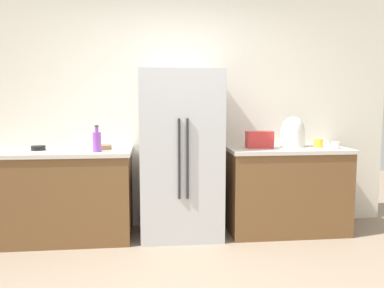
{
  "coord_description": "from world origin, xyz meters",
  "views": [
    {
      "loc": [
        -0.32,
        -2.41,
        1.4
      ],
      "look_at": [
        -0.0,
        0.46,
        1.09
      ],
      "focal_mm": 35.46,
      "sensor_mm": 36.0,
      "label": 1
    }
  ],
  "objects": [
    {
      "name": "rice_cooker",
      "position": [
        1.23,
        1.59,
        1.08
      ],
      "size": [
        0.26,
        0.26,
        0.33
      ],
      "color": "silver",
      "rests_on": "counter_right"
    },
    {
      "name": "bottle_a",
      "position": [
        -0.84,
        1.37,
        1.03
      ],
      "size": [
        0.08,
        0.08,
        0.26
      ],
      "color": "purple",
      "rests_on": "counter_left"
    },
    {
      "name": "bowl_a",
      "position": [
        -0.8,
        1.55,
        0.95
      ],
      "size": [
        0.16,
        0.16,
        0.05
      ],
      "primitive_type": "cylinder",
      "color": "brown",
      "rests_on": "counter_left"
    },
    {
      "name": "toaster",
      "position": [
        0.83,
        1.51,
        1.01
      ],
      "size": [
        0.28,
        0.14,
        0.18
      ],
      "primitive_type": "cube",
      "color": "red",
      "rests_on": "counter_right"
    },
    {
      "name": "counter_left",
      "position": [
        -1.33,
        1.52,
        0.46
      ],
      "size": [
        1.62,
        0.67,
        0.92
      ],
      "color": "brown",
      "rests_on": "ground_plane"
    },
    {
      "name": "counter_right",
      "position": [
        1.14,
        1.52,
        0.46
      ],
      "size": [
        1.29,
        0.67,
        0.92
      ],
      "color": "brown",
      "rests_on": "ground_plane"
    },
    {
      "name": "refrigerator",
      "position": [
        -0.01,
        1.51,
        0.87
      ],
      "size": [
        0.83,
        0.67,
        1.73
      ],
      "color": "#B7BABF",
      "rests_on": "ground_plane"
    },
    {
      "name": "kitchen_back_panel",
      "position": [
        0.0,
        1.9,
        1.42
      ],
      "size": [
        4.89,
        0.1,
        2.84
      ],
      "primitive_type": "cube",
      "color": "silver",
      "rests_on": "ground_plane"
    },
    {
      "name": "cup_b",
      "position": [
        1.6,
        1.33,
        0.96
      ],
      "size": [
        0.08,
        0.08,
        0.08
      ],
      "primitive_type": "cylinder",
      "color": "white",
      "rests_on": "counter_right"
    },
    {
      "name": "bowl_b",
      "position": [
        -1.46,
        1.56,
        0.95
      ],
      "size": [
        0.14,
        0.14,
        0.05
      ],
      "primitive_type": "cylinder",
      "color": "black",
      "rests_on": "counter_left"
    },
    {
      "name": "cup_c",
      "position": [
        1.49,
        1.5,
        0.97
      ],
      "size": [
        0.09,
        0.09,
        0.09
      ],
      "primitive_type": "cylinder",
      "color": "yellow",
      "rests_on": "counter_right"
    }
  ]
}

